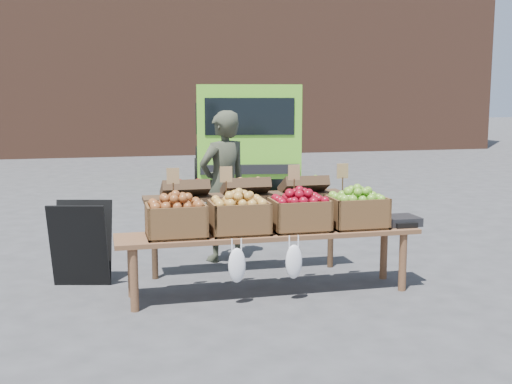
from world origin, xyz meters
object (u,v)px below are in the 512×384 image
object	(u,v)px
delivery_van	(242,134)
chalkboard_sign	(81,243)
display_bench	(269,263)
crate_russet_pears	(239,217)
weighing_scale	(399,220)
back_table	(245,222)
vendor	(223,186)
crate_green_apples	(357,212)
crate_golden_apples	(176,220)
crate_red_apples	(299,215)

from	to	relation	value
delivery_van	chalkboard_sign	xyz separation A→B (m)	(-3.03, -6.72, -0.57)
delivery_van	display_bench	bearing A→B (deg)	-91.90
crate_russet_pears	weighing_scale	world-z (taller)	crate_russet_pears
chalkboard_sign	crate_russet_pears	size ratio (longest dim) A/B	1.60
back_table	weighing_scale	distance (m)	1.49
delivery_van	vendor	size ratio (longest dim) A/B	2.70
vendor	crate_green_apples	world-z (taller)	vendor
back_table	weighing_scale	world-z (taller)	back_table
delivery_van	crate_russet_pears	bearing A→B (deg)	-93.94
delivery_van	vendor	xyz separation A→B (m)	(-1.56, -6.13, -0.17)
chalkboard_sign	back_table	size ratio (longest dim) A/B	0.38
chalkboard_sign	crate_green_apples	world-z (taller)	crate_green_apples
chalkboard_sign	crate_russet_pears	world-z (taller)	crate_russet_pears
vendor	back_table	xyz separation A→B (m)	(0.11, -0.55, -0.28)
delivery_van	chalkboard_sign	bearing A→B (deg)	-105.48
crate_russet_pears	display_bench	bearing A→B (deg)	0.00
display_bench	weighing_scale	size ratio (longest dim) A/B	7.94
weighing_scale	crate_russet_pears	bearing A→B (deg)	180.00
display_bench	crate_russet_pears	size ratio (longest dim) A/B	5.40
vendor	back_table	bearing A→B (deg)	76.84
weighing_scale	vendor	bearing A→B (deg)	138.03
crate_russet_pears	weighing_scale	xyz separation A→B (m)	(1.53, 0.00, -0.10)
crate_green_apples	crate_golden_apples	bearing A→B (deg)	180.00
crate_russet_pears	delivery_van	bearing A→B (deg)	77.28
crate_golden_apples	weighing_scale	world-z (taller)	crate_golden_apples
vendor	crate_russet_pears	bearing A→B (deg)	60.47
chalkboard_sign	weighing_scale	distance (m)	2.97
crate_green_apples	delivery_van	bearing A→B (deg)	85.59
vendor	display_bench	bearing A→B (deg)	72.77
back_table	chalkboard_sign	bearing A→B (deg)	-178.50
display_bench	crate_red_apples	distance (m)	0.51
display_bench	crate_golden_apples	distance (m)	0.93
display_bench	delivery_van	bearing A→B (deg)	79.32
back_table	crate_red_apples	bearing A→B (deg)	-65.43
crate_red_apples	weighing_scale	xyz separation A→B (m)	(0.98, 0.00, -0.10)
crate_russet_pears	weighing_scale	bearing A→B (deg)	0.00
back_table	crate_russet_pears	size ratio (longest dim) A/B	4.20
delivery_van	back_table	bearing A→B (deg)	-93.46
delivery_van	crate_golden_apples	size ratio (longest dim) A/B	8.70
back_table	crate_green_apples	distance (m)	1.15
crate_golden_apples	crate_russet_pears	world-z (taller)	same
crate_golden_apples	delivery_van	bearing A→B (deg)	73.30
crate_red_apples	crate_green_apples	size ratio (longest dim) A/B	1.00
vendor	crate_red_apples	distance (m)	1.35
chalkboard_sign	weighing_scale	xyz separation A→B (m)	(2.88, -0.68, 0.21)
crate_russet_pears	crate_golden_apples	bearing A→B (deg)	180.00
chalkboard_sign	crate_red_apples	distance (m)	2.05
display_bench	crate_golden_apples	size ratio (longest dim) A/B	5.40
vendor	display_bench	size ratio (longest dim) A/B	0.60
vendor	crate_golden_apples	world-z (taller)	vendor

